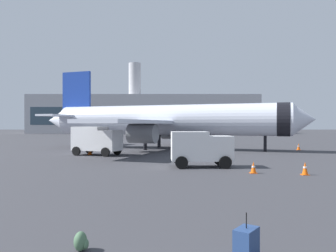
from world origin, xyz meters
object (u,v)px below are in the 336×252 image
at_px(safety_cone_near, 305,168).
at_px(safety_cone_far, 299,147).
at_px(safety_cone_mid, 90,151).
at_px(cargo_van, 201,147).
at_px(airplane_at_gate, 166,120).
at_px(service_truck, 97,139).
at_px(rolling_suitcase, 247,243).
at_px(safety_cone_outer, 254,168).
at_px(traveller_backpack, 81,242).

relative_size(safety_cone_near, safety_cone_far, 1.00).
bearing_deg(safety_cone_mid, cargo_van, -43.71).
xyz_separation_m(airplane_at_gate, safety_cone_mid, (-7.72, -8.03, -3.27)).
height_order(service_truck, rolling_suitcase, service_truck).
relative_size(safety_cone_near, safety_cone_mid, 1.05).
bearing_deg(safety_cone_outer, traveller_backpack, -120.28).
relative_size(service_truck, safety_cone_outer, 7.04).
height_order(safety_cone_near, rolling_suitcase, rolling_suitcase).
height_order(cargo_van, safety_cone_mid, cargo_van).
bearing_deg(cargo_van, safety_cone_near, -31.94).
height_order(safety_cone_mid, traveller_backpack, safety_cone_mid).
height_order(safety_cone_mid, rolling_suitcase, rolling_suitcase).
distance_m(safety_cone_far, safety_cone_outer, 22.06).
xyz_separation_m(safety_cone_near, safety_cone_far, (7.51, 20.10, -0.00)).
relative_size(safety_cone_near, traveller_backpack, 1.72).
bearing_deg(safety_cone_far, safety_cone_mid, -165.27).
relative_size(safety_cone_mid, safety_cone_far, 0.96).
bearing_deg(service_truck, safety_cone_near, -40.02).
bearing_deg(safety_cone_mid, safety_cone_outer, -44.02).
bearing_deg(rolling_suitcase, airplane_at_gate, 93.53).
bearing_deg(safety_cone_far, safety_cone_near, -110.47).
xyz_separation_m(cargo_van, safety_cone_mid, (-10.44, 9.98, -1.06)).
distance_m(safety_cone_mid, rolling_suitcase, 28.44).
relative_size(safety_cone_outer, traveller_backpack, 1.56).
height_order(airplane_at_gate, safety_cone_mid, airplane_at_gate).
relative_size(airplane_at_gate, safety_cone_near, 42.08).
distance_m(safety_cone_mid, safety_cone_far, 24.86).
xyz_separation_m(service_truck, safety_cone_far, (23.26, 6.88, -1.20)).
relative_size(cargo_van, safety_cone_near, 5.41).
height_order(safety_cone_outer, traveller_backpack, safety_cone_outer).
relative_size(airplane_at_gate, safety_cone_far, 42.27).
height_order(cargo_van, safety_cone_far, cargo_van).
bearing_deg(safety_cone_mid, service_truck, -35.36).
bearing_deg(traveller_backpack, safety_cone_near, 49.24).
xyz_separation_m(service_truck, traveller_backpack, (5.13, -25.55, -1.37)).
bearing_deg(rolling_suitcase, safety_cone_mid, 110.29).
relative_size(airplane_at_gate, rolling_suitcase, 31.62).
height_order(safety_cone_near, traveller_backpack, safety_cone_near).
bearing_deg(rolling_suitcase, safety_cone_outer, 74.93).
height_order(safety_cone_far, traveller_backpack, safety_cone_far).
bearing_deg(safety_cone_near, safety_cone_outer, 166.69).
distance_m(cargo_van, safety_cone_near, 7.26).
xyz_separation_m(cargo_van, traveller_backpack, (-4.53, -16.13, -1.22)).
xyz_separation_m(airplane_at_gate, safety_cone_outer, (5.80, -21.10, -3.29)).
bearing_deg(traveller_backpack, service_truck, 101.35).
relative_size(safety_cone_near, rolling_suitcase, 0.75).
bearing_deg(safety_cone_outer, service_truck, 135.52).
height_order(airplane_at_gate, safety_cone_near, airplane_at_gate).
bearing_deg(safety_cone_far, rolling_suitcase, -113.26).
bearing_deg(safety_cone_far, airplane_at_gate, 174.01).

